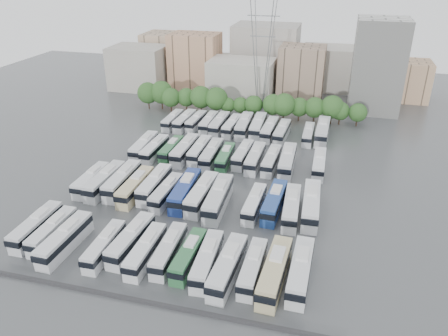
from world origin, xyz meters
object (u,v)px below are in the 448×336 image
(apartment_tower, at_px, (378,66))
(bus_r3_s7, at_px, (244,125))
(bus_r0_s11, at_px, (253,268))
(bus_r1_s13, at_px, (311,204))
(bus_r2_s11, at_px, (287,161))
(bus_r2_s10, at_px, (271,160))
(bus_r3_s8, at_px, (258,126))
(bus_r1_s3, at_px, (135,186))
(bus_r2_s8, at_px, (243,154))
(bus_r1_s7, at_px, (202,194))
(bus_r0_s7, at_px, (169,250))
(bus_r1_s11, at_px, (274,202))
(bus_r3_s4, at_px, (209,122))
(bus_r0_s12, at_px, (275,271))
(bus_r0_s1, at_px, (52,231))
(bus_r0_s8, at_px, (189,255))
(bus_r0_s13, at_px, (300,270))
(bus_r3_s1, at_px, (173,120))
(bus_r0_s6, at_px, (146,250))
(bus_r2_s13, at_px, (319,164))
(bus_r2_s7, at_px, (225,157))
(bus_r0_s2, at_px, (65,239))
(bus_r1_s0, at_px, (91,180))
(bus_r3_s2, at_px, (185,121))
(bus_r1_s6, at_px, (185,190))
(bus_r1_s2, at_px, (122,180))
(bus_r2_s9, at_px, (255,158))
(bus_r3_s13, at_px, (322,131))
(bus_r1_s5, at_px, (166,192))
(bus_r0_s0, at_px, (36,226))
(bus_r2_s2, at_px, (155,149))
(bus_r3_s5, at_px, (219,124))
(bus_r2_s5, at_px, (200,150))
(bus_r3_s9, at_px, (269,129))
(bus_r0_s9, at_px, (207,260))
(bus_r0_s5, at_px, (131,240))
(bus_r0_s10, at_px, (228,266))
(bus_r2_s4, at_px, (185,150))
(bus_r0_s4, at_px, (105,246))
(bus_r1_s10, at_px, (254,203))
(bus_r2_s3, at_px, (171,149))
(bus_r3_s6, at_px, (232,126))
(bus_r1_s4, at_px, (155,184))
(bus_r1_s8, at_px, (218,198))
(bus_r3_s12, at_px, (308,134))
(bus_r3_s3, at_px, (196,121))

(apartment_tower, bearing_deg, bus_r3_s7, -139.55)
(bus_r0_s11, relative_size, bus_r1_s13, 0.83)
(bus_r0_s11, height_order, bus_r2_s11, bus_r2_s11)
(bus_r2_s10, height_order, bus_r3_s8, bus_r3_s8)
(bus_r1_s3, relative_size, bus_r2_s8, 1.07)
(apartment_tower, xyz_separation_m, bus_r1_s7, (-32.43, -64.20, -11.03))
(bus_r0_s7, bearing_deg, bus_r1_s11, 51.81)
(bus_r3_s4, bearing_deg, bus_r0_s12, -65.61)
(bus_r0_s1, distance_m, bus_r1_s3, 18.08)
(bus_r0_s8, height_order, bus_r1_s3, bus_r1_s3)
(bus_r0_s13, height_order, bus_r2_s11, bus_r2_s11)
(bus_r0_s11, xyz_separation_m, bus_r3_s1, (-32.91, 54.41, -0.03))
(bus_r0_s6, xyz_separation_m, bus_r2_s13, (23.17, 37.14, 0.03))
(bus_r2_s7, bearing_deg, bus_r0_s7, -91.65)
(bus_r0_s7, xyz_separation_m, bus_r3_s8, (3.17, 54.42, 0.25))
(bus_r1_s3, bearing_deg, bus_r0_s2, -100.16)
(bus_r0_s1, xyz_separation_m, bus_r1_s0, (-3.14, 17.35, 0.02))
(bus_r3_s2, bearing_deg, bus_r1_s6, -68.00)
(bus_r1_s2, bearing_deg, bus_r2_s8, 41.44)
(bus_r2_s9, height_order, bus_r3_s13, bus_r3_s13)
(bus_r2_s7, bearing_deg, bus_r1_s5, -112.51)
(bus_r2_s9, bearing_deg, bus_r0_s0, -129.72)
(bus_r2_s2, distance_m, bus_r3_s5, 21.70)
(bus_r2_s5, xyz_separation_m, bus_r3_s9, (13.19, 16.76, 0.07))
(bus_r0_s9, bearing_deg, bus_r2_s13, 67.24)
(bus_r0_s1, bearing_deg, bus_r0_s5, 3.69)
(bus_r1_s5, height_order, bus_r2_s13, bus_r2_s13)
(bus_r0_s12, bearing_deg, bus_r0_s10, -172.72)
(bus_r0_s2, distance_m, bus_r2_s4, 37.76)
(bus_r0_s11, bearing_deg, bus_r0_s0, 178.66)
(bus_r0_s4, xyz_separation_m, bus_r3_s1, (-9.92, 55.10, 0.01))
(bus_r0_s2, height_order, bus_r2_s10, bus_r0_s2)
(bus_r0_s11, relative_size, bus_r1_s10, 1.01)
(bus_r0_s4, distance_m, bus_r1_s3, 18.46)
(bus_r1_s13, bearing_deg, bus_r2_s3, 150.17)
(bus_r0_s10, relative_size, bus_r2_s11, 0.96)
(bus_r1_s10, bearing_deg, bus_r2_s4, 138.09)
(bus_r0_s12, bearing_deg, bus_r0_s13, 22.07)
(bus_r3_s6, distance_m, bus_r3_s9, 9.85)
(bus_r2_s9, bearing_deg, bus_r1_s7, -109.39)
(bus_r0_s11, xyz_separation_m, bus_r2_s9, (-6.79, 36.06, 0.13))
(bus_r1_s4, xyz_separation_m, bus_r3_s2, (-6.33, 35.22, -0.13))
(bus_r1_s8, height_order, bus_r3_s12, bus_r1_s8)
(bus_r1_s0, bearing_deg, bus_r2_s10, 28.04)
(bus_r0_s9, distance_m, bus_r3_s3, 58.92)
(bus_r2_s9, bearing_deg, bus_r3_s5, 125.99)
(bus_r0_s10, relative_size, bus_r1_s13, 0.93)
(bus_r1_s0, height_order, bus_r2_s4, bus_r2_s4)
(bus_r0_s8, height_order, bus_r1_s8, bus_r1_s8)
(bus_r0_s0, height_order, bus_r3_s12, bus_r0_s0)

